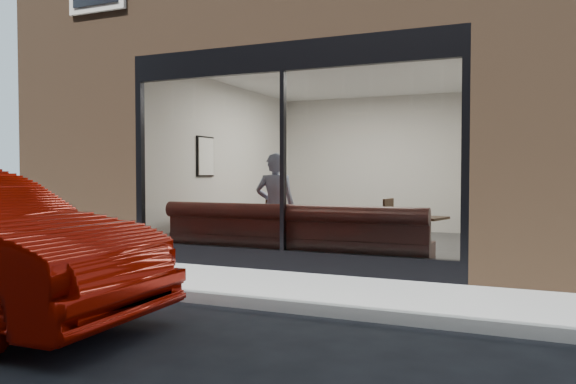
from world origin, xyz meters
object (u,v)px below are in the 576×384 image
at_px(cafe_table_right, 424,218).
at_px(cafe_chair_left, 258,237).
at_px(banquette, 294,252).
at_px(person, 275,208).
at_px(cafe_chair_right, 377,240).
at_px(cafe_table_left, 202,211).

bearing_deg(cafe_table_right, cafe_chair_left, 165.34).
xyz_separation_m(banquette, person, (-0.45, 0.32, 0.62)).
relative_size(banquette, cafe_chair_right, 8.70).
bearing_deg(cafe_chair_left, cafe_table_right, 147.40).
bearing_deg(cafe_chair_right, banquette, 71.87).
bearing_deg(cafe_table_right, cafe_table_left, 180.00).
relative_size(cafe_table_left, cafe_table_right, 1.23).
bearing_deg(cafe_chair_right, cafe_table_left, 30.57).
distance_m(person, cafe_chair_right, 2.03).
relative_size(person, cafe_table_right, 3.12).
bearing_deg(banquette, person, 144.36).
distance_m(cafe_table_right, cafe_chair_right, 1.69).
height_order(person, cafe_chair_left, person).
bearing_deg(cafe_table_left, cafe_chair_right, 25.00).
distance_m(person, cafe_table_left, 1.49).
xyz_separation_m(person, cafe_chair_left, (-0.82, 1.03, -0.61)).
height_order(person, cafe_table_left, person).
height_order(banquette, cafe_table_right, cafe_table_right).
height_order(banquette, cafe_table_left, cafe_table_left).
relative_size(person, cafe_chair_right, 3.68).
relative_size(banquette, cafe_table_left, 5.99).
distance_m(person, cafe_chair_left, 1.45).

